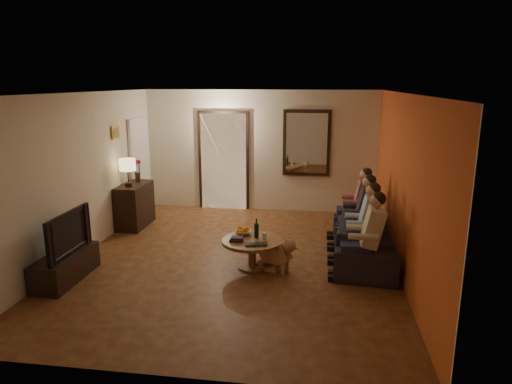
# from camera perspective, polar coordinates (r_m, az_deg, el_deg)

# --- Properties ---
(floor) EXTENTS (5.00, 6.00, 0.01)m
(floor) POSITION_cam_1_polar(r_m,az_deg,el_deg) (7.35, -2.68, -8.45)
(floor) COLOR #482013
(floor) RESTS_ON ground
(ceiling) EXTENTS (5.00, 6.00, 0.01)m
(ceiling) POSITION_cam_1_polar(r_m,az_deg,el_deg) (6.81, -2.92, 12.25)
(ceiling) COLOR white
(ceiling) RESTS_ON back_wall
(back_wall) EXTENTS (5.00, 0.02, 2.60)m
(back_wall) POSITION_cam_1_polar(r_m,az_deg,el_deg) (9.88, 0.50, 5.13)
(back_wall) COLOR beige
(back_wall) RESTS_ON floor
(front_wall) EXTENTS (5.00, 0.02, 2.60)m
(front_wall) POSITION_cam_1_polar(r_m,az_deg,el_deg) (4.17, -10.65, -7.12)
(front_wall) COLOR beige
(front_wall) RESTS_ON floor
(left_wall) EXTENTS (0.02, 6.00, 2.60)m
(left_wall) POSITION_cam_1_polar(r_m,az_deg,el_deg) (7.83, -21.08, 1.95)
(left_wall) COLOR beige
(left_wall) RESTS_ON floor
(right_wall) EXTENTS (0.02, 6.00, 2.60)m
(right_wall) POSITION_cam_1_polar(r_m,az_deg,el_deg) (6.95, 17.90, 0.82)
(right_wall) COLOR beige
(right_wall) RESTS_ON floor
(orange_accent) EXTENTS (0.01, 6.00, 2.60)m
(orange_accent) POSITION_cam_1_polar(r_m,az_deg,el_deg) (6.95, 17.81, 0.82)
(orange_accent) COLOR #CE5423
(orange_accent) RESTS_ON right_wall
(kitchen_doorway) EXTENTS (1.00, 0.06, 2.10)m
(kitchen_doorway) POSITION_cam_1_polar(r_m,az_deg,el_deg) (10.04, -4.06, 3.78)
(kitchen_doorway) COLOR #FFE0A5
(kitchen_doorway) RESTS_ON floor
(door_trim) EXTENTS (1.12, 0.04, 2.22)m
(door_trim) POSITION_cam_1_polar(r_m,az_deg,el_deg) (10.03, -4.07, 3.77)
(door_trim) COLOR black
(door_trim) RESTS_ON floor
(fridge_glimpse) EXTENTS (0.45, 0.03, 1.70)m
(fridge_glimpse) POSITION_cam_1_polar(r_m,az_deg,el_deg) (10.02, -2.64, 2.91)
(fridge_glimpse) COLOR silver
(fridge_glimpse) RESTS_ON floor
(mirror_frame) EXTENTS (1.00, 0.05, 1.40)m
(mirror_frame) POSITION_cam_1_polar(r_m,az_deg,el_deg) (9.73, 6.35, 6.10)
(mirror_frame) COLOR black
(mirror_frame) RESTS_ON back_wall
(mirror_glass) EXTENTS (0.86, 0.02, 1.26)m
(mirror_glass) POSITION_cam_1_polar(r_m,az_deg,el_deg) (9.70, 6.34, 6.08)
(mirror_glass) COLOR white
(mirror_glass) RESTS_ON back_wall
(white_door) EXTENTS (0.06, 0.85, 2.04)m
(white_door) POSITION_cam_1_polar(r_m,az_deg,el_deg) (9.90, -14.34, 3.07)
(white_door) COLOR white
(white_door) RESTS_ON floor
(framed_art) EXTENTS (0.03, 0.28, 0.24)m
(framed_art) POSITION_cam_1_polar(r_m,az_deg,el_deg) (8.88, -17.16, 7.14)
(framed_art) COLOR #B28C33
(framed_art) RESTS_ON left_wall
(art_canvas) EXTENTS (0.01, 0.22, 0.18)m
(art_canvas) POSITION_cam_1_polar(r_m,az_deg,el_deg) (8.87, -17.07, 7.14)
(art_canvas) COLOR brown
(art_canvas) RESTS_ON left_wall
(dresser) EXTENTS (0.45, 0.95, 0.84)m
(dresser) POSITION_cam_1_polar(r_m,az_deg,el_deg) (9.18, -14.91, -1.61)
(dresser) COLOR black
(dresser) RESTS_ON floor
(table_lamp) EXTENTS (0.30, 0.30, 0.54)m
(table_lamp) POSITION_cam_1_polar(r_m,az_deg,el_deg) (8.83, -15.73, 2.35)
(table_lamp) COLOR beige
(table_lamp) RESTS_ON dresser
(flower_vase) EXTENTS (0.14, 0.14, 0.44)m
(flower_vase) POSITION_cam_1_polar(r_m,az_deg,el_deg) (9.24, -14.62, 2.58)
(flower_vase) COLOR #AD122A
(flower_vase) RESTS_ON dresser
(tv_stand) EXTENTS (0.45, 1.17, 0.39)m
(tv_stand) POSITION_cam_1_polar(r_m,az_deg,el_deg) (7.12, -22.71, -8.61)
(tv_stand) COLOR black
(tv_stand) RESTS_ON floor
(tv) EXTENTS (1.07, 0.14, 0.62)m
(tv) POSITION_cam_1_polar(r_m,az_deg,el_deg) (6.96, -23.08, -4.75)
(tv) COLOR black
(tv) RESTS_ON tv_stand
(sofa) EXTENTS (2.36, 1.13, 0.67)m
(sofa) POSITION_cam_1_polar(r_m,az_deg,el_deg) (7.54, 13.79, -5.58)
(sofa) COLOR black
(sofa) RESTS_ON floor
(person_a) EXTENTS (0.60, 0.40, 1.20)m
(person_a) POSITION_cam_1_polar(r_m,az_deg,el_deg) (6.59, 13.77, -5.92)
(person_a) COLOR tan
(person_a) RESTS_ON sofa
(person_b) EXTENTS (0.60, 0.40, 1.20)m
(person_b) POSITION_cam_1_polar(r_m,az_deg,el_deg) (7.16, 13.33, -4.32)
(person_b) COLOR tan
(person_b) RESTS_ON sofa
(person_c) EXTENTS (0.60, 0.40, 1.20)m
(person_c) POSITION_cam_1_polar(r_m,az_deg,el_deg) (7.73, 12.96, -2.96)
(person_c) COLOR tan
(person_c) RESTS_ON sofa
(person_d) EXTENTS (0.60, 0.40, 1.20)m
(person_d) POSITION_cam_1_polar(r_m,az_deg,el_deg) (8.31, 12.64, -1.79)
(person_d) COLOR tan
(person_d) RESTS_ON sofa
(dog) EXTENTS (0.61, 0.43, 0.56)m
(dog) POSITION_cam_1_polar(r_m,az_deg,el_deg) (6.84, 2.44, -7.66)
(dog) COLOR #9D6748
(dog) RESTS_ON floor
(coffee_table) EXTENTS (1.10, 1.10, 0.45)m
(coffee_table) POSITION_cam_1_polar(r_m,az_deg,el_deg) (6.97, -0.47, -7.70)
(coffee_table) COLOR brown
(coffee_table) RESTS_ON floor
(bowl) EXTENTS (0.26, 0.26, 0.06)m
(bowl) POSITION_cam_1_polar(r_m,az_deg,el_deg) (7.12, -1.65, -5.06)
(bowl) COLOR white
(bowl) RESTS_ON coffee_table
(oranges) EXTENTS (0.20, 0.20, 0.08)m
(oranges) POSITION_cam_1_polar(r_m,az_deg,el_deg) (7.10, -1.65, -4.54)
(oranges) COLOR orange
(oranges) RESTS_ON bowl
(wine_bottle) EXTENTS (0.07, 0.07, 0.31)m
(wine_bottle) POSITION_cam_1_polar(r_m,az_deg,el_deg) (6.93, 0.06, -4.50)
(wine_bottle) COLOR black
(wine_bottle) RESTS_ON coffee_table
(wine_glass) EXTENTS (0.06, 0.06, 0.10)m
(wine_glass) POSITION_cam_1_polar(r_m,az_deg,el_deg) (6.90, 1.07, -5.50)
(wine_glass) COLOR silver
(wine_glass) RESTS_ON coffee_table
(book_stack) EXTENTS (0.20, 0.15, 0.07)m
(book_stack) POSITION_cam_1_polar(r_m,az_deg,el_deg) (6.83, -2.44, -5.87)
(book_stack) COLOR black
(book_stack) RESTS_ON coffee_table
(laptop) EXTENTS (0.37, 0.28, 0.03)m
(laptop) POSITION_cam_1_polar(r_m,az_deg,el_deg) (6.62, 0.02, -6.70)
(laptop) COLOR black
(laptop) RESTS_ON coffee_table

